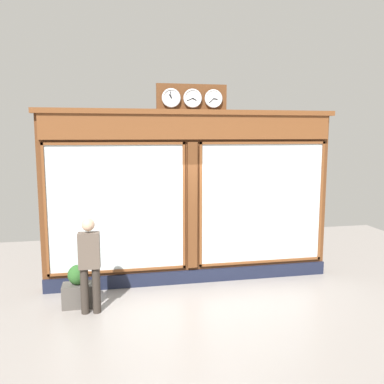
% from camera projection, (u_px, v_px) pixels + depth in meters
% --- Properties ---
extents(ground_plane, '(14.00, 14.00, 0.00)m').
position_uv_depth(ground_plane, '(230.00, 351.00, 5.84)').
color(ground_plane, gray).
extents(shop_facade, '(6.11, 0.42, 4.09)m').
position_uv_depth(shop_facade, '(191.00, 197.00, 8.43)').
color(shop_facade, '#5B3319').
rests_on(shop_facade, ground_plane).
extents(pedestrian, '(0.37, 0.23, 1.69)m').
position_uv_depth(pedestrian, '(89.00, 262.00, 6.98)').
color(pedestrian, '#312A24').
rests_on(pedestrian, ground_plane).
extents(planter_box, '(0.56, 0.36, 0.42)m').
position_uv_depth(planter_box, '(78.00, 295.00, 7.36)').
color(planter_box, '#4C4742').
rests_on(planter_box, ground_plane).
extents(planter_shrub, '(0.35, 0.35, 0.35)m').
position_uv_depth(planter_shrub, '(78.00, 275.00, 7.30)').
color(planter_shrub, '#285623').
rests_on(planter_shrub, planter_box).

